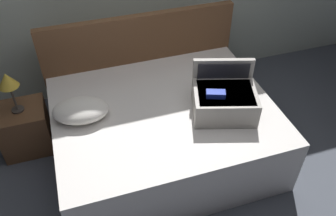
% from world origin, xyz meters
% --- Properties ---
extents(ground_plane, '(12.00, 12.00, 0.00)m').
position_xyz_m(ground_plane, '(0.00, 0.00, 0.00)').
color(ground_plane, '#4C515B').
extents(bed, '(1.88, 1.51, 0.58)m').
position_xyz_m(bed, '(0.00, 0.40, 0.29)').
color(bed, silver).
rests_on(bed, ground).
extents(headboard, '(1.92, 0.08, 1.07)m').
position_xyz_m(headboard, '(0.00, 1.19, 0.53)').
color(headboard, brown).
rests_on(headboard, ground).
extents(hard_case_large, '(0.61, 0.56, 0.39)m').
position_xyz_m(hard_case_large, '(0.47, 0.22, 0.71)').
color(hard_case_large, gray).
rests_on(hard_case_large, bed).
extents(pillow_near_headboard, '(0.51, 0.39, 0.16)m').
position_xyz_m(pillow_near_headboard, '(-0.68, 0.50, 0.66)').
color(pillow_near_headboard, white).
rests_on(pillow_near_headboard, bed).
extents(nightstand, '(0.44, 0.40, 0.47)m').
position_xyz_m(nightstand, '(-1.22, 0.90, 0.23)').
color(nightstand, brown).
rests_on(nightstand, ground).
extents(table_lamp, '(0.17, 0.17, 0.40)m').
position_xyz_m(table_lamp, '(-1.22, 0.90, 0.78)').
color(table_lamp, '#3F3833').
rests_on(table_lamp, nightstand).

